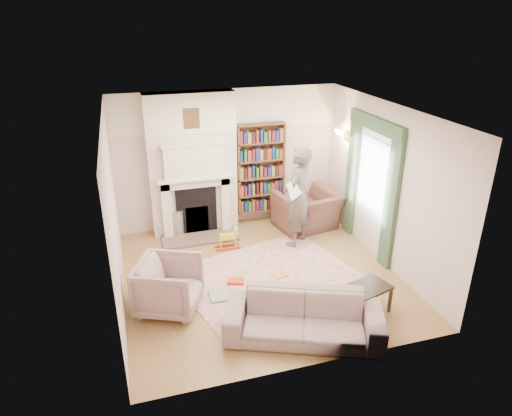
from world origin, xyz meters
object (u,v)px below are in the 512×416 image
object	(u,v)px
bookcase	(260,169)
rocking_horse	(227,239)
armchair_reading	(307,210)
paraffin_heater	(178,223)
coffee_table	(365,300)
sofa	(304,317)
man_reading	(298,197)
armchair_left	(169,286)

from	to	relation	value
bookcase	rocking_horse	distance (m)	1.71
armchair_reading	rocking_horse	xyz separation A→B (m)	(-1.77, -0.42, -0.18)
paraffin_heater	coffee_table	bearing A→B (deg)	-55.22
bookcase	paraffin_heater	bearing A→B (deg)	-172.98
sofa	coffee_table	size ratio (longest dim) A/B	3.06
man_reading	rocking_horse	xyz separation A→B (m)	(-1.32, 0.18, -0.76)
armchair_reading	rocking_horse	distance (m)	1.83
man_reading	coffee_table	xyz separation A→B (m)	(0.18, -2.36, -0.74)
bookcase	rocking_horse	world-z (taller)	bookcase
armchair_reading	armchair_left	xyz separation A→B (m)	(-3.04, -2.03, 0.02)
armchair_reading	man_reading	size ratio (longest dim) A/B	0.62
man_reading	armchair_left	bearing A→B (deg)	-14.35
sofa	man_reading	xyz separation A→B (m)	(0.90, 2.60, 0.65)
rocking_horse	paraffin_heater	bearing A→B (deg)	135.99
armchair_reading	coffee_table	world-z (taller)	armchair_reading
bookcase	sofa	size ratio (longest dim) A/B	0.86
rocking_horse	armchair_reading	bearing A→B (deg)	14.03
armchair_left	coffee_table	size ratio (longest dim) A/B	1.27
bookcase	man_reading	xyz separation A→B (m)	(0.36, -1.21, -0.21)
armchair_left	man_reading	bearing A→B (deg)	-37.01
armchair_left	paraffin_heater	world-z (taller)	armchair_left
paraffin_heater	man_reading	bearing A→B (deg)	-24.68
armchair_reading	paraffin_heater	bearing A→B (deg)	-18.96
paraffin_heater	rocking_horse	world-z (taller)	paraffin_heater
bookcase	sofa	world-z (taller)	bookcase
coffee_table	rocking_horse	xyz separation A→B (m)	(-1.50, 2.54, -0.02)
armchair_left	armchair_reading	bearing A→B (deg)	-32.20
bookcase	man_reading	bearing A→B (deg)	-73.39
armchair_reading	rocking_horse	size ratio (longest dim) A/B	2.55
paraffin_heater	rocking_horse	size ratio (longest dim) A/B	1.18
man_reading	paraffin_heater	size ratio (longest dim) A/B	3.52
sofa	man_reading	size ratio (longest dim) A/B	1.11
man_reading	paraffin_heater	xyz separation A→B (m)	(-2.15, 0.99, -0.69)
man_reading	coffee_table	size ratio (longest dim) A/B	2.76
armchair_left	coffee_table	bearing A→B (deg)	-84.49
bookcase	paraffin_heater	distance (m)	2.01
sofa	man_reading	world-z (taller)	man_reading
coffee_table	armchair_reading	bearing A→B (deg)	67.53
armchair_reading	coffee_table	size ratio (longest dim) A/B	1.70
armchair_left	rocking_horse	world-z (taller)	armchair_left
armchair_left	paraffin_heater	bearing A→B (deg)	13.63
armchair_left	paraffin_heater	size ratio (longest dim) A/B	1.62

